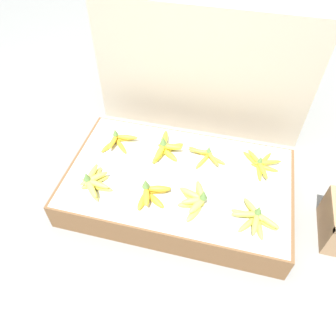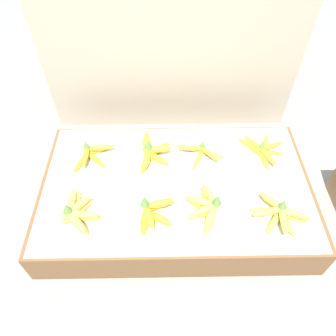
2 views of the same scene
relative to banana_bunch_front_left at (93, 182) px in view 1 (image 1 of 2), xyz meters
The scene contains 11 objects.
ground_plane 0.48m from the banana_bunch_front_left, 23.05° to the left, with size 10.00×10.00×0.00m, color gray.
display_platform 0.45m from the banana_bunch_front_left, 23.05° to the left, with size 1.18×0.71×0.17m.
back_vendor_table 1.12m from the banana_bunch_front_left, 69.18° to the left, with size 1.29×0.59×0.81m.
banana_bunch_front_left is the anchor object (origin of this frame).
banana_bunch_front_midleft 0.30m from the banana_bunch_front_left, ahead, with size 0.14×0.18×0.12m.
banana_bunch_front_midright 0.52m from the banana_bunch_front_left, ahead, with size 0.15×0.24×0.11m.
banana_bunch_front_right 0.80m from the banana_bunch_front_left, ahead, with size 0.23×0.22×0.10m.
banana_bunch_middle_left 0.32m from the banana_bunch_front_left, 87.11° to the left, with size 0.19×0.18×0.09m.
banana_bunch_middle_midleft 0.43m from the banana_bunch_front_left, 48.42° to the left, with size 0.15×0.24×0.12m.
banana_bunch_middle_midright 0.61m from the banana_bunch_front_left, 32.74° to the left, with size 0.23×0.17×0.08m.
banana_bunch_middle_right 0.88m from the banana_bunch_front_left, 23.04° to the left, with size 0.21×0.23×0.08m.
Camera 1 is at (0.22, -1.09, 1.47)m, focal length 35.00 mm.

